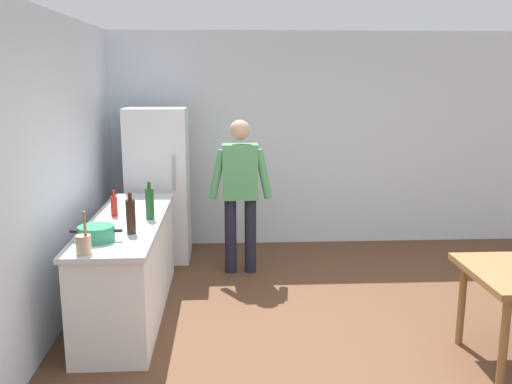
% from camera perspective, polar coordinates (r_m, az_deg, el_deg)
% --- Properties ---
extents(ground_plane, '(14.00, 14.00, 0.00)m').
position_cam_1_polar(ground_plane, '(4.76, 11.00, -15.43)').
color(ground_plane, brown).
extents(wall_back, '(6.40, 0.12, 2.70)m').
position_cam_1_polar(wall_back, '(7.22, 5.71, 5.35)').
color(wall_back, silver).
rests_on(wall_back, ground_plane).
extents(wall_left, '(0.12, 5.60, 2.70)m').
position_cam_1_polar(wall_left, '(4.62, -22.00, 0.83)').
color(wall_left, silver).
rests_on(wall_left, ground_plane).
extents(kitchen_counter, '(0.64, 2.20, 0.90)m').
position_cam_1_polar(kitchen_counter, '(5.26, -12.88, -7.44)').
color(kitchen_counter, white).
rests_on(kitchen_counter, ground_plane).
extents(refrigerator, '(0.70, 0.67, 1.80)m').
position_cam_1_polar(refrigerator, '(6.66, -9.93, 0.76)').
color(refrigerator, white).
rests_on(refrigerator, ground_plane).
extents(person, '(0.70, 0.22, 1.70)m').
position_cam_1_polar(person, '(6.06, -1.62, 0.58)').
color(person, '#1E1E2D').
rests_on(person, ground_plane).
extents(cooking_pot, '(0.40, 0.28, 0.12)m').
position_cam_1_polar(cooking_pot, '(4.51, -16.01, -4.10)').
color(cooking_pot, '#2D845B').
rests_on(cooking_pot, kitchen_counter).
extents(utensil_jar, '(0.11, 0.11, 0.32)m').
position_cam_1_polar(utensil_jar, '(4.21, -17.22, -5.06)').
color(utensil_jar, tan).
rests_on(utensil_jar, kitchen_counter).
extents(bottle_wine_dark, '(0.08, 0.08, 0.34)m').
position_cam_1_polar(bottle_wine_dark, '(4.63, -12.69, -2.42)').
color(bottle_wine_dark, black).
rests_on(bottle_wine_dark, kitchen_counter).
extents(bottle_sauce_red, '(0.06, 0.06, 0.24)m').
position_cam_1_polar(bottle_sauce_red, '(5.25, -14.31, -1.37)').
color(bottle_sauce_red, '#B22319').
rests_on(bottle_sauce_red, kitchen_counter).
extents(bottle_wine_green, '(0.08, 0.08, 0.34)m').
position_cam_1_polar(bottle_wine_green, '(5.06, -10.82, -1.14)').
color(bottle_wine_green, '#1E5123').
rests_on(bottle_wine_green, kitchen_counter).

